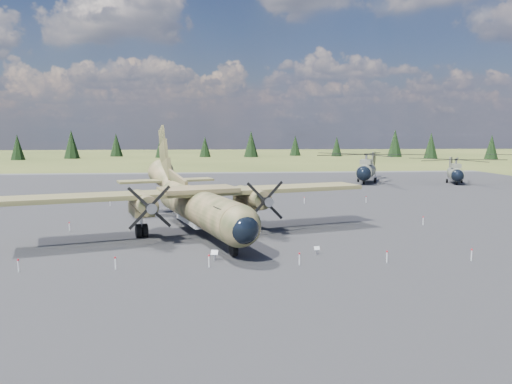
{
  "coord_description": "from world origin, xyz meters",
  "views": [
    {
      "loc": [
        -3.91,
        -45.52,
        8.65
      ],
      "look_at": [
        0.55,
        2.0,
        3.16
      ],
      "focal_mm": 35.0,
      "sensor_mm": 36.0,
      "label": 1
    }
  ],
  "objects": [
    {
      "name": "apron",
      "position": [
        0.0,
        10.0,
        0.0
      ],
      "size": [
        120.0,
        120.0,
        0.04
      ],
      "primitive_type": "cube",
      "color": "#515156",
      "rests_on": "ground"
    },
    {
      "name": "helicopter_near",
      "position": [
        24.25,
        41.8,
        3.78
      ],
      "size": [
        27.61,
        27.61,
        5.33
      ],
      "rotation": [
        0.0,
        0.0,
        -0.41
      ],
      "color": "gray",
      "rests_on": "ground"
    },
    {
      "name": "info_placard_left",
      "position": [
        -3.62,
        -11.82,
        0.51
      ],
      "size": [
        0.53,
        0.35,
        0.77
      ],
      "rotation": [
        0.0,
        0.0,
        -0.33
      ],
      "color": "gray",
      "rests_on": "ground"
    },
    {
      "name": "barrier_fence",
      "position": [
        -0.46,
        -0.08,
        0.51
      ],
      "size": [
        33.12,
        29.62,
        0.85
      ],
      "color": "silver",
      "rests_on": "ground"
    },
    {
      "name": "info_placard_right",
      "position": [
        3.78,
        -10.73,
        0.42
      ],
      "size": [
        0.42,
        0.23,
        0.63
      ],
      "rotation": [
        0.0,
        0.0,
        0.16
      ],
      "color": "gray",
      "rests_on": "ground"
    },
    {
      "name": "transport_plane",
      "position": [
        -5.22,
        -1.37,
        2.96
      ],
      "size": [
        30.8,
        27.47,
        10.3
      ],
      "rotation": [
        0.0,
        0.0,
        0.3
      ],
      "color": "#3C4324",
      "rests_on": "ground"
    },
    {
      "name": "ground",
      "position": [
        0.0,
        0.0,
        0.0
      ],
      "size": [
        500.0,
        500.0,
        0.0
      ],
      "primitive_type": "plane",
      "color": "brown",
      "rests_on": "ground"
    },
    {
      "name": "helicopter_mid",
      "position": [
        39.8,
        39.43,
        3.13
      ],
      "size": [
        22.43,
        22.43,
        4.41
      ],
      "rotation": [
        0.0,
        0.0,
        -0.37
      ],
      "color": "gray",
      "rests_on": "ground"
    },
    {
      "name": "treeline",
      "position": [
        2.12,
        2.63,
        4.75
      ],
      "size": [
        325.1,
        322.95,
        10.93
      ],
      "color": "black",
      "rests_on": "ground"
    }
  ]
}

